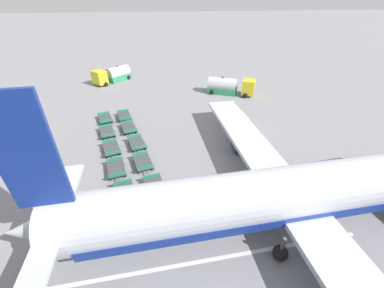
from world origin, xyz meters
The scene contains 15 objects.
ground_plane centered at (0.00, 0.00, 0.00)m, with size 500.00×500.00×0.00m, color gray.
airplane centered at (14.31, -0.65, 2.94)m, with size 38.94×42.10×12.14m.
fuel_tanker_primary centered at (-14.27, 1.65, 1.32)m, with size 5.90×8.64×3.05m.
fuel_tanker_secondary centered at (-24.94, -19.84, 1.31)m, with size 7.47×7.62×3.04m.
baggage_dolly_row_near_col_a centered at (-6.04, -18.93, 0.48)m, with size 3.63×2.45×0.92m.
baggage_dolly_row_near_col_b centered at (-1.98, -18.08, 0.48)m, with size 3.63×2.44×0.92m.
baggage_dolly_row_near_col_c centered at (2.11, -16.99, 0.48)m, with size 3.63×2.43×0.92m.
baggage_dolly_row_near_col_d centered at (6.04, -16.02, 0.48)m, with size 3.63×2.26×0.92m.
baggage_dolly_row_near_col_e centered at (9.84, -14.83, 0.48)m, with size 3.63×2.23×0.92m.
baggage_dolly_row_mid_a_col_a centered at (-6.44, -16.28, 0.48)m, with size 3.63×2.29×0.92m.
baggage_dolly_row_mid_a_col_b centered at (-2.66, -15.37, 0.48)m, with size 3.63×2.41×0.92m.
baggage_dolly_row_mid_a_col_c centered at (1.43, -14.12, 0.48)m, with size 3.63×2.39×0.92m.
baggage_dolly_row_mid_a_col_d centered at (5.38, -13.33, 0.48)m, with size 3.63×2.32×0.92m.
baggage_dolly_row_mid_a_col_e centered at (9.41, -12.15, 0.48)m, with size 3.63×2.22×0.92m.
stand_guidance_stripe centered at (16.82, -9.47, 0.00)m, with size 1.12×24.58×0.01m.
Camera 1 is at (25.89, -11.20, 15.63)m, focal length 22.00 mm.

